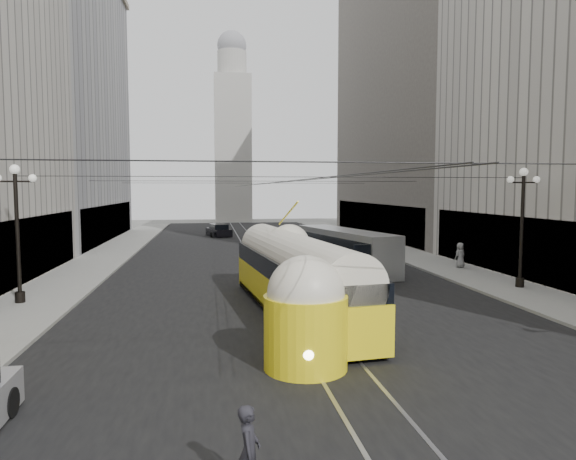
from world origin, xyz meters
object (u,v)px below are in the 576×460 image
object	(u,v)px
pedestrian_sidewalk_right	(460,255)
city_bus	(345,248)
pedestrian_crossing_a	(249,452)
streetcar	(295,275)

from	to	relation	value
pedestrian_sidewalk_right	city_bus	bearing A→B (deg)	-28.44
pedestrian_sidewalk_right	pedestrian_crossing_a	bearing A→B (deg)	35.76
streetcar	pedestrian_sidewalk_right	bearing A→B (deg)	38.85
city_bus	pedestrian_sidewalk_right	xyz separation A→B (m)	(7.63, -1.13, -0.48)
streetcar	pedestrian_sidewalk_right	xyz separation A→B (m)	(12.92, 10.41, -0.72)
streetcar	city_bus	bearing A→B (deg)	65.37
pedestrian_sidewalk_right	streetcar	bearing A→B (deg)	18.87
streetcar	pedestrian_crossing_a	world-z (taller)	streetcar
streetcar	city_bus	distance (m)	12.70
streetcar	pedestrian_crossing_a	bearing A→B (deg)	-102.87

